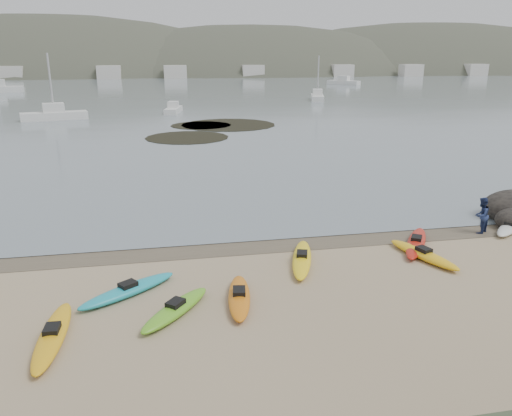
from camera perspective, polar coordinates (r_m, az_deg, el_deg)
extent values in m
plane|color=tan|center=(21.28, 0.00, -3.86)|extent=(600.00, 600.00, 0.00)
plane|color=brown|center=(21.01, 0.15, -4.14)|extent=(60.00, 60.00, 0.00)
plane|color=slate|center=(319.61, -10.55, 15.64)|extent=(1200.00, 1200.00, 0.00)
ellipsoid|color=silver|center=(25.22, 26.99, -1.98)|extent=(2.78, 2.45, 0.34)
ellipsoid|color=yellow|center=(20.58, 18.58, -5.06)|extent=(1.72, 3.52, 0.34)
ellipsoid|color=#63B424|center=(15.79, -9.15, -11.35)|extent=(2.55, 2.96, 0.34)
ellipsoid|color=orange|center=(16.30, -1.93, -10.14)|extent=(1.16, 3.24, 0.34)
ellipsoid|color=yellow|center=(19.19, 5.27, -5.82)|extent=(1.83, 3.84, 0.34)
ellipsoid|color=#ECAA13|center=(15.38, -22.21, -13.34)|extent=(0.82, 3.82, 0.34)
ellipsoid|color=red|center=(21.72, 17.82, -3.81)|extent=(2.70, 3.59, 0.34)
ellipsoid|color=teal|center=(17.26, -14.38, -9.09)|extent=(3.37, 2.74, 0.34)
imported|color=navy|center=(24.19, 24.36, -0.77)|extent=(1.00, 0.95, 1.64)
cylinder|color=black|center=(48.05, -7.88, 7.97)|extent=(7.85, 7.85, 0.04)
cylinder|color=black|center=(56.36, -3.18, 9.46)|extent=(10.46, 10.46, 0.04)
cylinder|color=black|center=(56.05, -6.30, 9.34)|extent=(6.66, 6.66, 0.04)
cube|color=silver|center=(65.30, -22.05, 9.77)|extent=(7.80, 3.88, 1.05)
cube|color=silver|center=(68.93, -9.42, 11.00)|extent=(2.70, 5.88, 0.80)
cube|color=silver|center=(87.08, 7.03, 12.43)|extent=(3.83, 7.37, 0.99)
cube|color=silver|center=(131.88, 9.97, 13.96)|extent=(7.35, 7.74, 1.17)
ellipsoid|color=#384235|center=(219.94, -21.86, 9.37)|extent=(220.00, 120.00, 80.00)
ellipsoid|color=#384235|center=(214.28, -0.35, 11.14)|extent=(200.00, 110.00, 68.00)
ellipsoid|color=#384235|center=(253.18, 18.84, 10.77)|extent=(230.00, 130.00, 76.00)
cube|color=beige|center=(168.99, -24.67, 13.85)|extent=(7.00, 5.00, 4.00)
cube|color=beige|center=(165.21, -16.32, 14.66)|extent=(7.00, 5.00, 4.00)
cube|color=beige|center=(164.88, -7.70, 15.17)|extent=(7.00, 5.00, 4.00)
cube|color=beige|center=(168.01, 0.79, 15.35)|extent=(7.00, 5.00, 4.00)
cube|color=beige|center=(174.42, 8.82, 15.23)|extent=(7.00, 5.00, 4.00)
cube|color=beige|center=(183.77, 16.14, 14.87)|extent=(7.00, 5.00, 4.00)
cube|color=beige|center=(195.63, 22.64, 14.36)|extent=(7.00, 5.00, 4.00)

